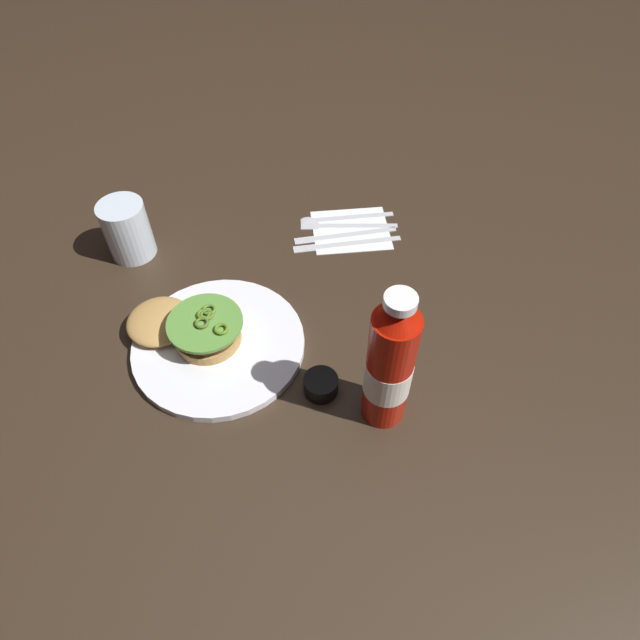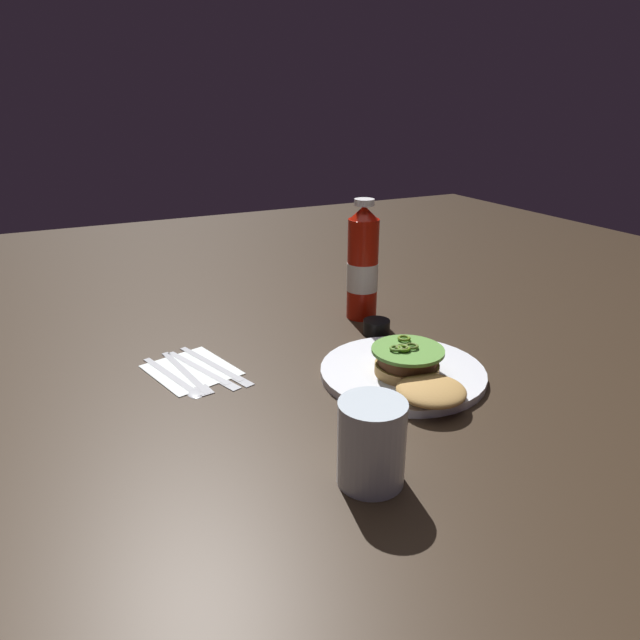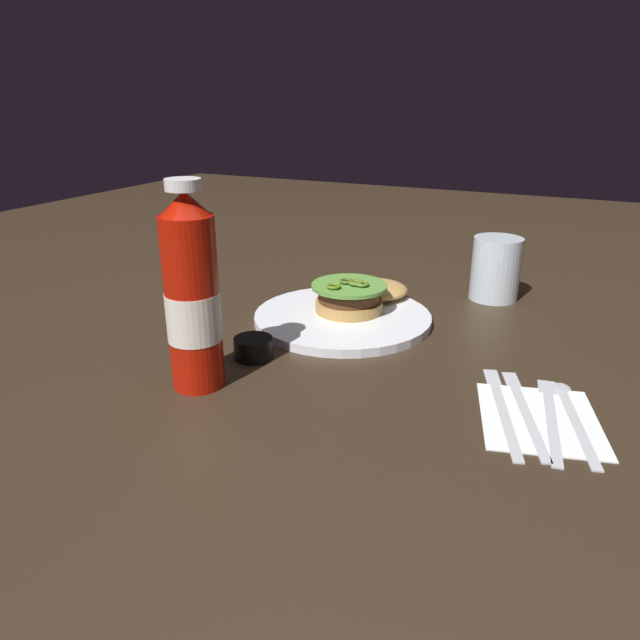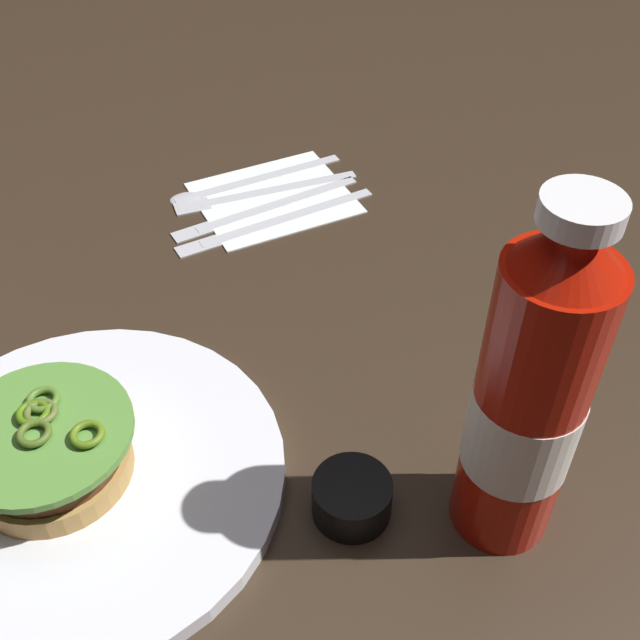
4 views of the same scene
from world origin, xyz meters
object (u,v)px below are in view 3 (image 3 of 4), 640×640
at_px(burger_sandwich, 360,294).
at_px(ketchup_bottle, 192,298).
at_px(condiment_cup, 253,348).
at_px(water_glass, 496,269).
at_px(dinner_plate, 343,318).
at_px(steak_knife, 523,403).
at_px(napkin, 539,418).
at_px(butter_knife, 501,401).
at_px(fork_utensil, 551,409).
at_px(spoon_utensil, 570,406).

height_order(burger_sandwich, ketchup_bottle, ketchup_bottle).
bearing_deg(condiment_cup, water_glass, -32.51).
bearing_deg(condiment_cup, dinner_plate, -17.81).
height_order(ketchup_bottle, steak_knife, ketchup_bottle).
xyz_separation_m(burger_sandwich, water_glass, (0.18, -0.19, 0.02)).
distance_m(dinner_plate, steak_knife, 0.35).
relative_size(napkin, butter_knife, 0.73).
relative_size(dinner_plate, steak_knife, 1.43).
xyz_separation_m(ketchup_bottle, condiment_cup, (0.10, -0.02, -0.10)).
distance_m(burger_sandwich, water_glass, 0.26).
xyz_separation_m(burger_sandwich, fork_utensil, (-0.21, -0.33, -0.03)).
xyz_separation_m(spoon_utensil, fork_utensil, (-0.02, 0.02, -0.00)).
bearing_deg(fork_utensil, burger_sandwich, 56.90).
distance_m(napkin, steak_knife, 0.03).
height_order(napkin, butter_knife, butter_knife).
height_order(fork_utensil, steak_knife, same).
bearing_deg(steak_knife, burger_sandwich, 54.14).
xyz_separation_m(condiment_cup, steak_knife, (0.02, -0.36, -0.01)).
distance_m(water_glass, butter_knife, 0.41).
xyz_separation_m(burger_sandwich, steak_knife, (-0.21, -0.30, -0.03)).
bearing_deg(water_glass, ketchup_bottle, 150.96).
distance_m(dinner_plate, ketchup_bottle, 0.31).
height_order(dinner_plate, steak_knife, dinner_plate).
xyz_separation_m(dinner_plate, napkin, (-0.19, -0.33, -0.01)).
distance_m(fork_utensil, butter_knife, 0.06).
xyz_separation_m(water_glass, butter_knife, (-0.39, -0.08, -0.05)).
height_order(condiment_cup, spoon_utensil, condiment_cup).
xyz_separation_m(water_glass, fork_utensil, (-0.39, -0.13, -0.05)).
relative_size(burger_sandwich, butter_knife, 0.98).
height_order(ketchup_bottle, water_glass, ketchup_bottle).
bearing_deg(napkin, fork_utensil, -23.49).
relative_size(ketchup_bottle, water_glass, 2.31).
relative_size(burger_sandwich, steak_knife, 1.02).
relative_size(spoon_utensil, butter_knife, 0.91).
relative_size(ketchup_bottle, fork_utensil, 1.31).
bearing_deg(water_glass, condiment_cup, 147.49).
xyz_separation_m(burger_sandwich, condiment_cup, (-0.23, 0.07, -0.02)).
height_order(napkin, spoon_utensil, spoon_utensil).
relative_size(condiment_cup, fork_utensil, 0.28).
bearing_deg(fork_utensil, steak_knife, 91.49).
relative_size(dinner_plate, condiment_cup, 5.25).
bearing_deg(burger_sandwich, steak_knife, -125.86).
height_order(water_glass, steak_knife, water_glass).
bearing_deg(dinner_plate, ketchup_bottle, 164.12).
relative_size(water_glass, steak_knife, 0.56).
distance_m(burger_sandwich, condiment_cup, 0.24).
bearing_deg(ketchup_bottle, water_glass, -29.04).
bearing_deg(burger_sandwich, butter_knife, -129.04).
distance_m(condiment_cup, fork_utensil, 0.39).
bearing_deg(water_glass, fork_utensil, -160.83).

